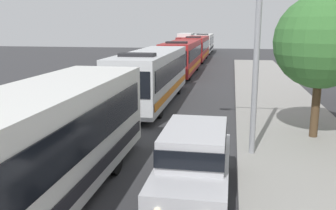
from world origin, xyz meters
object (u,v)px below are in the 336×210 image
bus_fourth_in_line (196,48)px  white_suv (194,160)px  bus_rear (204,43)px  roadside_tree (321,42)px  bus_lead (16,159)px  streetlamp_mid (259,1)px  bus_second_in_line (152,75)px  box_truck_oncoming (185,42)px  bus_middle (182,56)px

bus_fourth_in_line → white_suv: bearing=-84.5°
bus_rear → roadside_tree: (7.94, -45.59, 2.24)m
bus_lead → streetlamp_mid: bearing=46.5°
bus_fourth_in_line → roadside_tree: 33.56m
roadside_tree → bus_second_in_line: bearing=143.1°
bus_lead → box_truck_oncoming: size_ratio=1.71×
bus_lead → bus_second_in_line: 14.05m
streetlamp_mid → roadside_tree: size_ratio=1.52×
bus_rear → streetlamp_mid: streetlamp_mid is taller
bus_rear → box_truck_oncoming: bus_rear is taller
white_suv → roadside_tree: size_ratio=0.87×
bus_middle → white_suv: 25.07m
white_suv → box_truck_oncoming: (-7.00, 53.40, 0.67)m
bus_lead → bus_second_in_line: bearing=90.0°
bus_middle → box_truck_oncoming: (-3.30, 28.61, 0.01)m
bus_second_in_line → roadside_tree: 10.18m
bus_rear → bus_middle: bearing=-90.0°
white_suv → roadside_tree: roadside_tree is taller
bus_fourth_in_line → streetlamp_mid: 35.54m
bus_fourth_in_line → roadside_tree: size_ratio=2.10×
bus_middle → box_truck_oncoming: bus_middle is taller
bus_lead → white_suv: 4.42m
roadside_tree → streetlamp_mid: bearing=-136.6°
bus_middle → roadside_tree: size_ratio=2.07×
streetlamp_mid → bus_fourth_in_line: bearing=98.8°
white_suv → box_truck_oncoming: size_ratio=0.67×
roadside_tree → bus_lead: bearing=-134.5°
bus_fourth_in_line → bus_lead: bearing=-90.0°
bus_lead → bus_fourth_in_line: bearing=90.0°
bus_rear → box_truck_oncoming: 3.88m
bus_second_in_line → streetlamp_mid: bearing=-57.2°
streetlamp_mid → bus_lead: bearing=-133.5°
box_truck_oncoming → roadside_tree: (11.25, -47.64, 2.23)m
bus_lead → bus_middle: size_ratio=1.07×
box_truck_oncoming → streetlamp_mid: size_ratio=0.85×
box_truck_oncoming → streetlamp_mid: (8.70, -50.05, 3.63)m
bus_fourth_in_line → white_suv: size_ratio=2.41×
bus_second_in_line → bus_fourth_in_line: size_ratio=0.97×
bus_second_in_line → bus_lead: bearing=-90.0°
streetlamp_mid → bus_rear: bearing=96.4°
bus_lead → bus_fourth_in_line: same height
bus_rear → box_truck_oncoming: size_ratio=1.51×
white_suv → bus_second_in_line: bearing=107.5°
box_truck_oncoming → bus_lead: bearing=-86.6°
streetlamp_mid → roadside_tree: (2.55, 2.41, -1.41)m
bus_lead → bus_rear: size_ratio=1.13×
bus_fourth_in_line → bus_rear: 13.06m
bus_fourth_in_line → white_suv: 38.48m
bus_rear → roadside_tree: roadside_tree is taller
bus_lead → white_suv: size_ratio=2.54×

